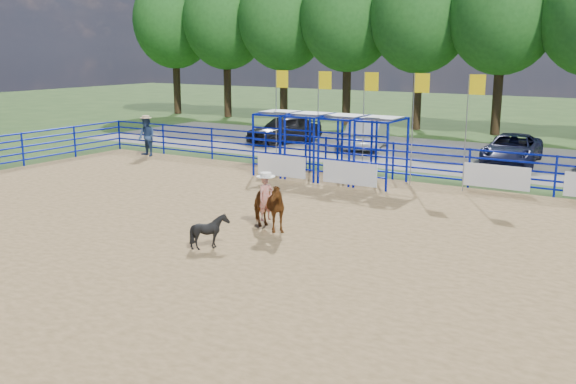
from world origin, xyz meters
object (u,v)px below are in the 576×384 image
(calf, at_px, (210,231))
(car_b, at_px, (368,134))
(car_a, at_px, (284,129))
(horse_and_rider, at_px, (266,202))
(spectator_cowboy, at_px, (147,136))
(car_c, at_px, (512,149))

(calf, relative_size, car_b, 0.19)
(car_b, bearing_deg, calf, 87.17)
(calf, relative_size, car_a, 0.21)
(horse_and_rider, distance_m, spectator_cowboy, 14.28)
(horse_and_rider, xyz_separation_m, calf, (-0.28, -2.21, -0.36))
(car_a, distance_m, car_c, 12.18)
(calf, height_order, car_a, car_a)
(horse_and_rider, bearing_deg, car_b, 104.28)
(calf, bearing_deg, car_b, 4.10)
(spectator_cowboy, bearing_deg, calf, -40.51)
(horse_and_rider, bearing_deg, spectator_cowboy, 146.98)
(calf, bearing_deg, horse_and_rider, -14.92)
(car_a, bearing_deg, car_b, 25.19)
(spectator_cowboy, xyz_separation_m, car_b, (8.00, 7.80, -0.20))
(spectator_cowboy, distance_m, car_a, 7.97)
(horse_and_rider, height_order, car_c, horse_and_rider)
(spectator_cowboy, bearing_deg, car_c, 24.43)
(car_b, distance_m, car_c, 7.46)
(car_c, bearing_deg, car_b, 169.96)
(horse_and_rider, bearing_deg, calf, -97.32)
(spectator_cowboy, height_order, car_b, spectator_cowboy)
(spectator_cowboy, xyz_separation_m, car_c, (15.42, 7.01, -0.31))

